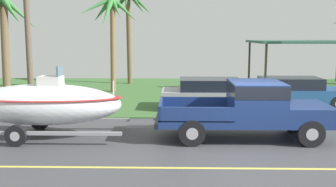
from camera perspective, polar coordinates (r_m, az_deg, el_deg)
name	(u,v)px	position (r m, az deg, el deg)	size (l,w,h in m)	color
ground	(221,101)	(19.99, 7.76, -1.06)	(36.00, 22.00, 0.11)	#424247
pickup_truck_towing	(254,107)	(12.73, 12.42, -1.93)	(5.57, 2.07, 1.84)	navy
boat_on_trailer	(43,104)	(13.19, -17.65, -1.45)	(6.32, 2.29, 2.33)	gray
parked_sedan_near	(214,95)	(17.46, 6.66, -0.15)	(4.70, 1.95, 1.38)	#99999E
parked_sedan_far	(294,93)	(18.72, 17.78, 0.08)	(4.75, 1.85, 1.38)	#234C89
carport_awning	(306,43)	(26.36, 19.46, 6.98)	(6.64, 5.66, 2.93)	#4C4238
palm_tree_near_left	(111,17)	(22.65, -8.31, 10.94)	(3.29, 3.24, 5.57)	brown
palm_tree_mid	(2,21)	(20.18, -22.98, 9.72)	(3.77, 2.76, 5.33)	brown
palm_tree_far_left	(130,9)	(26.15, -5.59, 12.06)	(2.80, 2.92, 6.33)	brown
utility_pole	(27,18)	(17.32, -19.78, 10.35)	(0.24, 1.80, 7.68)	brown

